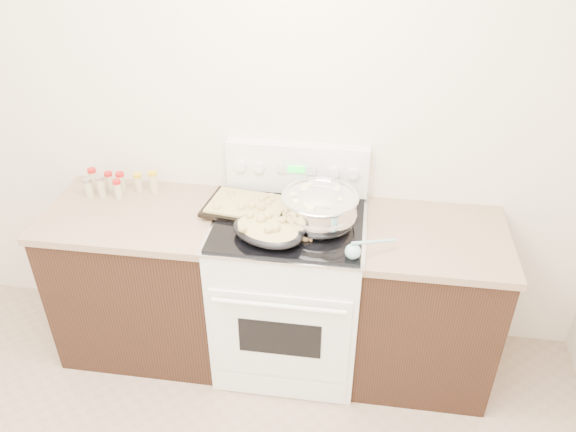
# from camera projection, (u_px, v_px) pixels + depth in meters

# --- Properties ---
(room_shell) EXTENTS (4.10, 3.60, 2.75)m
(room_shell) POSITION_uv_depth(u_px,v_px,m) (50.00, 267.00, 1.28)
(room_shell) COLOR #F0E4CF
(room_shell) RESTS_ON ground
(counter_left) EXTENTS (0.93, 0.67, 0.92)m
(counter_left) POSITION_uv_depth(u_px,v_px,m) (146.00, 278.00, 3.20)
(counter_left) COLOR black
(counter_left) RESTS_ON ground
(counter_right) EXTENTS (0.73, 0.67, 0.92)m
(counter_right) POSITION_uv_depth(u_px,v_px,m) (424.00, 305.00, 3.01)
(counter_right) COLOR black
(counter_right) RESTS_ON ground
(kitchen_range) EXTENTS (0.78, 0.73, 1.22)m
(kitchen_range) POSITION_uv_depth(u_px,v_px,m) (289.00, 289.00, 3.08)
(kitchen_range) COLOR white
(kitchen_range) RESTS_ON ground
(mixing_bowl) EXTENTS (0.39, 0.39, 0.22)m
(mixing_bowl) POSITION_uv_depth(u_px,v_px,m) (320.00, 210.00, 2.75)
(mixing_bowl) COLOR silver
(mixing_bowl) RESTS_ON kitchen_range
(roasting_pan) EXTENTS (0.44, 0.38, 0.11)m
(roasting_pan) POSITION_uv_depth(u_px,v_px,m) (268.00, 230.00, 2.67)
(roasting_pan) COLOR black
(roasting_pan) RESTS_ON kitchen_range
(baking_sheet) EXTENTS (0.47, 0.36, 0.06)m
(baking_sheet) POSITION_uv_depth(u_px,v_px,m) (248.00, 205.00, 2.91)
(baking_sheet) COLOR black
(baking_sheet) RESTS_ON kitchen_range
(wooden_spoon) EXTENTS (0.06, 0.26, 0.04)m
(wooden_spoon) POSITION_uv_depth(u_px,v_px,m) (307.00, 233.00, 2.71)
(wooden_spoon) COLOR tan
(wooden_spoon) RESTS_ON kitchen_range
(blue_ladle) EXTENTS (0.24, 0.17, 0.09)m
(blue_ladle) POSITION_uv_depth(u_px,v_px,m) (356.00, 250.00, 2.56)
(blue_ladle) COLOR #80B7BF
(blue_ladle) RESTS_ON kitchen_range
(spice_jars) EXTENTS (0.40, 0.15, 0.13)m
(spice_jars) POSITION_uv_depth(u_px,v_px,m) (117.00, 183.00, 3.08)
(spice_jars) COLOR #BFB28C
(spice_jars) RESTS_ON counter_left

